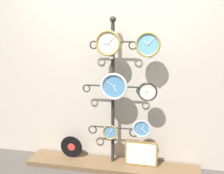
{
  "coord_description": "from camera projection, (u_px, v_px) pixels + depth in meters",
  "views": [
    {
      "loc": [
        0.62,
        -2.64,
        1.74
      ],
      "look_at": [
        0.0,
        0.36,
        1.06
      ],
      "focal_mm": 42.0,
      "sensor_mm": 36.0,
      "label": 1
    }
  ],
  "objects": [
    {
      "name": "clock_bottom_center",
      "position": [
        110.0,
        132.0,
        3.25
      ],
      "size": [
        0.19,
        0.04,
        0.19
      ],
      "color": "#4C84B2"
    },
    {
      "name": "clock_middle_right",
      "position": [
        148.0,
        92.0,
        3.01
      ],
      "size": [
        0.23,
        0.04,
        0.23
      ],
      "color": "silver"
    },
    {
      "name": "price_tag_upper",
      "position": [
        111.0,
        57.0,
        3.02
      ],
      "size": [
        0.04,
        0.0,
        0.03
      ],
      "color": "white"
    },
    {
      "name": "picture_frame",
      "position": [
        141.0,
        154.0,
        3.25
      ],
      "size": [
        0.41,
        0.02,
        0.32
      ],
      "color": "olive",
      "rests_on": "low_shelf"
    },
    {
      "name": "price_tag_mid",
      "position": [
        151.0,
        59.0,
        2.93
      ],
      "size": [
        0.04,
        0.0,
        0.03
      ],
      "color": "white"
    },
    {
      "name": "clock_top_center",
      "position": [
        108.0,
        43.0,
        3.0
      ],
      "size": [
        0.3,
        0.04,
        0.3
      ],
      "color": "silver"
    },
    {
      "name": "shop_wall",
      "position": [
        115.0,
        57.0,
        3.27
      ],
      "size": [
        4.4,
        0.04,
        2.8
      ],
      "color": "#BCB2A3",
      "rests_on": "ground_plane"
    },
    {
      "name": "display_stand",
      "position": [
        113.0,
        120.0,
        3.28
      ],
      "size": [
        0.77,
        0.41,
        1.89
      ],
      "color": "#282623",
      "rests_on": "ground_plane"
    },
    {
      "name": "clock_bottom_right",
      "position": [
        142.0,
        129.0,
        3.15
      ],
      "size": [
        0.22,
        0.04,
        0.22
      ],
      "color": "#4C84B2"
    },
    {
      "name": "vinyl_record",
      "position": [
        71.0,
        147.0,
        3.47
      ],
      "size": [
        0.3,
        0.01,
        0.3
      ],
      "color": "black",
      "rests_on": "low_shelf"
    },
    {
      "name": "clock_top_right",
      "position": [
        148.0,
        45.0,
        2.91
      ],
      "size": [
        0.28,
        0.04,
        0.28
      ],
      "color": "#60A8DB"
    },
    {
      "name": "clock_middle_center",
      "position": [
        114.0,
        87.0,
        3.1
      ],
      "size": [
        0.33,
        0.04,
        0.33
      ],
      "color": "#4C84B2"
    },
    {
      "name": "low_shelf",
      "position": [
        112.0,
        165.0,
        3.36
      ],
      "size": [
        2.2,
        0.36,
        0.06
      ],
      "color": "brown",
      "rests_on": "ground_plane"
    }
  ]
}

